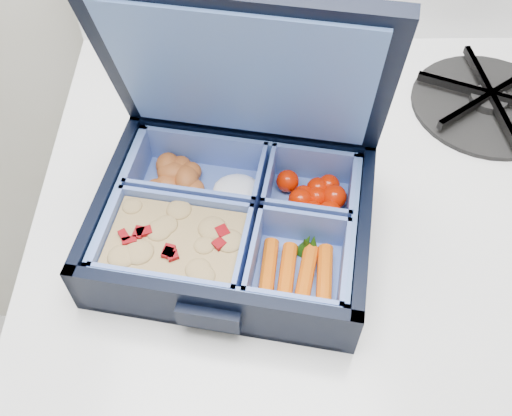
{
  "coord_description": "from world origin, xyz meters",
  "views": [
    {
      "loc": [
        -0.07,
        1.32,
        1.36
      ],
      "look_at": [
        -0.06,
        1.63,
        0.95
      ],
      "focal_mm": 40.0,
      "sensor_mm": 36.0,
      "label": 1
    }
  ],
  "objects_px": {
    "bento_box": "(233,223)",
    "stove": "(312,366)",
    "burner_grate": "(489,98)",
    "fork": "(264,148)"
  },
  "relations": [
    {
      "from": "burner_grate",
      "to": "stove",
      "type": "bearing_deg",
      "value": -144.63
    },
    {
      "from": "stove",
      "to": "bento_box",
      "type": "height_order",
      "value": "bento_box"
    },
    {
      "from": "stove",
      "to": "bento_box",
      "type": "bearing_deg",
      "value": -152.16
    },
    {
      "from": "burner_grate",
      "to": "fork",
      "type": "xyz_separation_m",
      "value": [
        -0.25,
        -0.07,
        -0.01
      ]
    },
    {
      "from": "stove",
      "to": "bento_box",
      "type": "distance_m",
      "value": 0.5
    },
    {
      "from": "bento_box",
      "to": "burner_grate",
      "type": "height_order",
      "value": "bento_box"
    },
    {
      "from": "bento_box",
      "to": "stove",
      "type": "bearing_deg",
      "value": 38.5
    },
    {
      "from": "stove",
      "to": "burner_grate",
      "type": "bearing_deg",
      "value": 35.37
    },
    {
      "from": "bento_box",
      "to": "fork",
      "type": "bearing_deg",
      "value": 85.92
    },
    {
      "from": "fork",
      "to": "burner_grate",
      "type": "bearing_deg",
      "value": 32.4
    }
  ]
}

